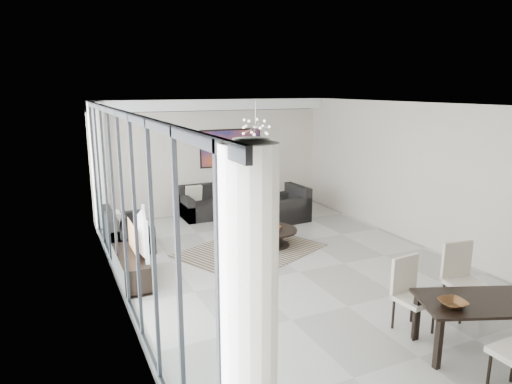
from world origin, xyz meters
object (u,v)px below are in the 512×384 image
coffee_table (272,236)px  television (138,233)px  sofa_main (224,204)px  dining_table (487,307)px  tv_console (130,268)px

coffee_table → television: television is taller
coffee_table → sofa_main: 2.64m
coffee_table → dining_table: dining_table is taller
sofa_main → tv_console: bearing=-132.2°
tv_console → sofa_main: bearing=47.8°
sofa_main → television: television is taller
tv_console → television: (0.16, 0.04, 0.57)m
sofa_main → tv_console: (-2.89, -3.19, -0.04)m
coffee_table → dining_table: (0.63, -4.53, 0.39)m
tv_console → dining_table: size_ratio=0.81×
tv_console → dining_table: dining_table is taller
television → dining_table: television is taller
sofa_main → dining_table: size_ratio=1.20×
sofa_main → television: bearing=-131.0°
sofa_main → television: (-2.73, -3.15, 0.53)m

